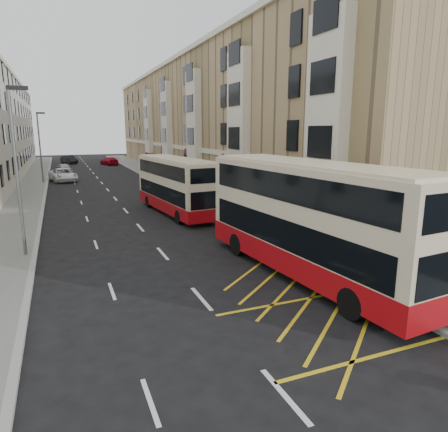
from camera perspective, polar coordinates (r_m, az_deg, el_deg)
name	(u,v)px	position (r m, az deg, el deg)	size (l,w,h in m)	color
ground	(248,353)	(11.94, 3.44, -18.93)	(200.00, 200.00, 0.00)	black
pavement_right	(192,190)	(41.57, -4.63, 3.73)	(4.00, 120.00, 0.15)	slate
pavement_left	(26,200)	(39.75, -26.43, 2.10)	(3.00, 120.00, 0.15)	slate
kerb_right	(173,191)	(41.01, -7.30, 3.56)	(0.25, 120.00, 0.15)	gray
kerb_left	(44,199)	(39.67, -24.27, 2.28)	(0.25, 120.00, 0.15)	gray
road_markings	(98,178)	(54.71, -17.58, 5.16)	(10.00, 110.00, 0.01)	silver
terrace_right	(204,120)	(57.91, -2.89, 13.52)	(10.75, 79.00, 15.25)	tan
guard_railing	(315,246)	(19.15, 12.91, -4.22)	(0.06, 6.56, 1.01)	red
street_lamp_near	(17,163)	(21.31, -27.48, 6.71)	(0.93, 0.18, 8.00)	slate
street_lamp_far	(40,144)	(51.23, -24.79, 9.38)	(0.93, 0.18, 8.00)	slate
double_decker_front	(309,220)	(17.10, 12.05, -0.50)	(3.80, 12.44, 4.89)	beige
double_decker_rear	(175,186)	(29.95, -6.99, 4.35)	(3.42, 10.63, 4.17)	beige
pedestrian_mid	(411,249)	(19.54, 25.14, -4.32)	(0.83, 0.64, 1.70)	black
pedestrian_far	(323,239)	(20.06, 13.90, -3.14)	(0.98, 0.41, 1.67)	black
white_van	(63,175)	(52.80, -22.01, 5.46)	(2.61, 5.65, 1.57)	white
car_silver	(64,168)	(63.14, -21.86, 6.34)	(1.61, 4.00, 1.36)	#9EA0A5
car_dark	(69,160)	(80.29, -21.28, 7.52)	(1.61, 4.61, 1.52)	black
car_red	(109,161)	(75.45, -16.06, 7.58)	(1.99, 4.90, 1.42)	#A90518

